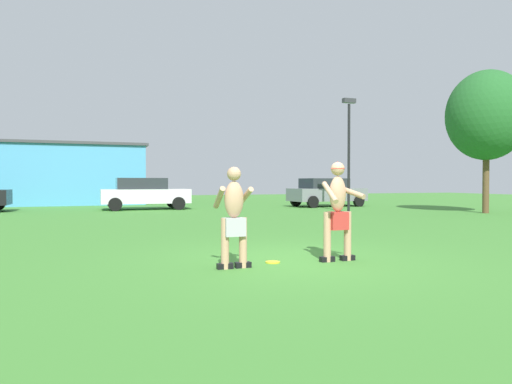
# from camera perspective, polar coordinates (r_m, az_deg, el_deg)

# --- Properties ---
(ground_plane) EXTENTS (80.00, 80.00, 0.00)m
(ground_plane) POSITION_cam_1_polar(r_m,az_deg,el_deg) (8.33, 4.86, -8.36)
(ground_plane) COLOR #428433
(player_with_cap) EXTENTS (0.67, 0.60, 1.75)m
(player_with_cap) POSITION_cam_1_polar(r_m,az_deg,el_deg) (8.23, 10.03, -1.73)
(player_with_cap) COLOR black
(player_with_cap) RESTS_ON ground_plane
(player_in_gray) EXTENTS (0.57, 0.54, 1.63)m
(player_in_gray) POSITION_cam_1_polar(r_m,az_deg,el_deg) (7.45, -2.74, -2.90)
(player_in_gray) COLOR black
(player_in_gray) RESTS_ON ground_plane
(frisbee) EXTENTS (0.25, 0.25, 0.03)m
(frisbee) POSITION_cam_1_polar(r_m,az_deg,el_deg) (8.04, 2.06, -8.62)
(frisbee) COLOR yellow
(frisbee) RESTS_ON ground_plane
(car_gray_near_post) EXTENTS (4.44, 2.33, 1.58)m
(car_gray_near_post) POSITION_cam_1_polar(r_m,az_deg,el_deg) (26.34, 8.64, 0.02)
(car_gray_near_post) COLOR slate
(car_gray_near_post) RESTS_ON ground_plane
(car_white_mid_lot) EXTENTS (4.31, 2.04, 1.58)m
(car_white_mid_lot) POSITION_cam_1_polar(r_m,az_deg,el_deg) (23.89, -13.56, -0.13)
(car_white_mid_lot) COLOR white
(car_white_mid_lot) RESTS_ON ground_plane
(lamp_post) EXTENTS (0.60, 0.24, 5.14)m
(lamp_post) POSITION_cam_1_polar(r_m,az_deg,el_deg) (21.41, 11.35, 6.09)
(lamp_post) COLOR black
(lamp_post) RESTS_ON ground_plane
(outbuilding_behind_lot) EXTENTS (8.58, 7.01, 3.72)m
(outbuilding_behind_lot) POSITION_cam_1_polar(r_m,az_deg,el_deg) (31.86, -21.47, 2.04)
(outbuilding_behind_lot) COLOR #4C9ED1
(outbuilding_behind_lot) RESTS_ON ground_plane
(tree_right_field) EXTENTS (3.44, 3.44, 6.31)m
(tree_right_field) POSITION_cam_1_polar(r_m,az_deg,el_deg) (23.08, 26.50, 8.42)
(tree_right_field) COLOR brown
(tree_right_field) RESTS_ON ground_plane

